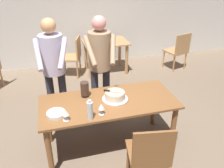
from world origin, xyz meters
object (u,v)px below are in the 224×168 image
Objects in this scene: cake_on_platter at (115,96)px; hurricane_lamp at (85,89)px; background_chair_0 at (73,55)px; wine_glass_near at (65,113)px; chair_near_side at (149,154)px; water_bottle at (90,110)px; plate_stack at (56,114)px; background_table at (106,48)px; person_standing_beside at (53,65)px; main_dining_table at (109,108)px; wine_glass_far at (101,107)px; background_chair_1 at (178,50)px; cake_knife at (110,91)px; person_cutting_cake at (100,61)px.

cake_on_platter is 0.41m from hurricane_lamp.
background_chair_0 is at bearing 87.57° from hurricane_lamp.
chair_near_side is at bearing -30.77° from wine_glass_near.
plate_stack is at bearing 155.26° from water_bottle.
chair_near_side is (0.56, -0.45, -0.37)m from water_bottle.
cake_on_platter is 0.34× the size of background_table.
main_dining_table is at bearing -44.62° from person_standing_beside.
water_bottle is at bearing -160.50° from wine_glass_far.
hurricane_lamp is at bearing 87.34° from water_bottle.
background_chair_1 reaches higher than wine_glass_far.
chair_near_side is at bearing -74.29° from cake_knife.
main_dining_table is 1.97× the size of background_chair_1.
plate_stack is 0.13× the size of person_standing_beside.
cake_on_platter is 0.73m from wine_glass_near.
wine_glass_far reaches higher than cake_on_platter.
background_table is at bearing 67.41° from wine_glass_near.
chair_near_side reaches higher than plate_stack.
cake_knife is 2.50m from background_table.
background_chair_1 is at bearing -10.50° from background_table.
cake_knife is 0.34m from hurricane_lamp.
cake_knife is 0.25× the size of background_table.
hurricane_lamp is (-0.37, 0.18, 0.06)m from cake_on_platter.
chair_near_side and background_chair_0 have the same top height.
background_chair_0 is at bearing 79.17° from plate_stack.
background_chair_0 reaches higher than plate_stack.
plate_stack is 0.82m from person_standing_beside.
wine_glass_far is 0.08× the size of person_cutting_cake.
cake_knife is at bearing -40.69° from person_standing_beside.
chair_near_side is at bearing -78.01° from cake_on_platter.
person_standing_beside is 1.91× the size of background_chair_0.
chair_near_side is 0.90× the size of background_table.
background_chair_0 is at bearing 87.52° from water_bottle.
wine_glass_near is at bearing -124.65° from person_cutting_cake.
water_bottle is 0.15× the size of person_cutting_cake.
person_standing_beside is at bearing 135.38° from main_dining_table.
plate_stack is 0.53m from hurricane_lamp.
water_bottle is 0.15× the size of person_standing_beside.
plate_stack is 2.67m from background_chair_0.
wine_glass_near is 1.00× the size of wine_glass_far.
water_bottle reaches higher than chair_near_side.
person_cutting_cake is at bearing 52.65° from hurricane_lamp.
main_dining_table is at bearing -116.91° from cake_knife.
cake_knife is at bearing 59.65° from wine_glass_far.
plate_stack is at bearing -100.83° from background_chair_0.
wine_glass_far is 0.16× the size of background_chair_1.
wine_glass_far is 0.47m from hurricane_lamp.
cake_knife is 1.73× the size of wine_glass_near.
main_dining_table is 0.67m from wine_glass_near.
chair_near_side is 3.27m from background_chair_0.
hurricane_lamp is at bearing -110.39° from background_table.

